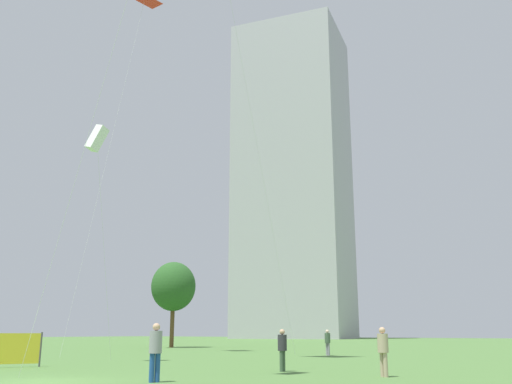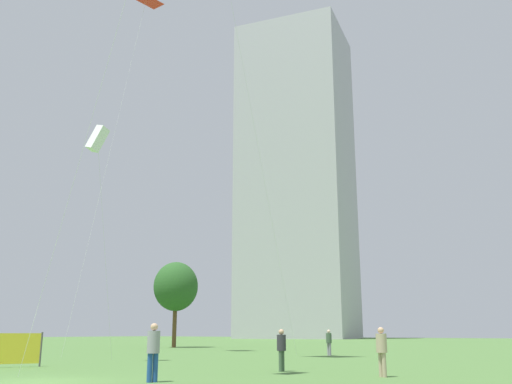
{
  "view_description": "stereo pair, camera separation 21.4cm",
  "coord_description": "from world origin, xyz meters",
  "px_view_note": "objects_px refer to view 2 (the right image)",
  "views": [
    {
      "loc": [
        16.34,
        -11.54,
        1.54
      ],
      "look_at": [
        0.4,
        11.61,
        8.55
      ],
      "focal_mm": 39.46,
      "sensor_mm": 36.0,
      "label": 1
    },
    {
      "loc": [
        16.51,
        -11.42,
        1.54
      ],
      "look_at": [
        0.4,
        11.61,
        8.55
      ],
      "focal_mm": 39.46,
      "sensor_mm": 36.0,
      "label": 2
    }
  ],
  "objects_px": {
    "park_tree_0": "(176,287)",
    "event_banner": "(2,349)",
    "person_standing_0": "(329,341)",
    "kite_flying_2": "(98,139)",
    "distant_highrise_0": "(297,178)",
    "kite_flying_5": "(146,1)",
    "person_standing_3": "(281,347)",
    "person_standing_2": "(153,348)",
    "person_standing_6": "(382,348)"
  },
  "relations": [
    {
      "from": "event_banner",
      "to": "kite_flying_5",
      "type": "bearing_deg",
      "value": 117.86
    },
    {
      "from": "person_standing_2",
      "to": "person_standing_6",
      "type": "relative_size",
      "value": 1.06
    },
    {
      "from": "kite_flying_2",
      "to": "person_standing_0",
      "type": "bearing_deg",
      "value": 69.66
    },
    {
      "from": "person_standing_0",
      "to": "distant_highrise_0",
      "type": "relative_size",
      "value": 0.02
    },
    {
      "from": "park_tree_0",
      "to": "event_banner",
      "type": "bearing_deg",
      "value": -60.19
    },
    {
      "from": "kite_flying_2",
      "to": "event_banner",
      "type": "relative_size",
      "value": 4.28
    },
    {
      "from": "kite_flying_5",
      "to": "distant_highrise_0",
      "type": "distance_m",
      "value": 98.65
    },
    {
      "from": "person_standing_6",
      "to": "event_banner",
      "type": "relative_size",
      "value": 0.57
    },
    {
      "from": "event_banner",
      "to": "person_standing_0",
      "type": "bearing_deg",
      "value": 74.09
    },
    {
      "from": "kite_flying_5",
      "to": "distant_highrise_0",
      "type": "height_order",
      "value": "distant_highrise_0"
    },
    {
      "from": "park_tree_0",
      "to": "event_banner",
      "type": "distance_m",
      "value": 33.56
    },
    {
      "from": "event_banner",
      "to": "person_standing_3",
      "type": "bearing_deg",
      "value": 23.68
    },
    {
      "from": "person_standing_3",
      "to": "kite_flying_5",
      "type": "height_order",
      "value": "kite_flying_5"
    },
    {
      "from": "event_banner",
      "to": "kite_flying_2",
      "type": "bearing_deg",
      "value": 90.96
    },
    {
      "from": "person_standing_2",
      "to": "park_tree_0",
      "type": "bearing_deg",
      "value": -109.07
    },
    {
      "from": "person_standing_2",
      "to": "kite_flying_2",
      "type": "distance_m",
      "value": 16.51
    },
    {
      "from": "park_tree_0",
      "to": "person_standing_6",
      "type": "bearing_deg",
      "value": -36.57
    },
    {
      "from": "person_standing_6",
      "to": "person_standing_0",
      "type": "bearing_deg",
      "value": -30.19
    },
    {
      "from": "person_standing_6",
      "to": "distant_highrise_0",
      "type": "bearing_deg",
      "value": -31.67
    },
    {
      "from": "person_standing_0",
      "to": "kite_flying_5",
      "type": "distance_m",
      "value": 31.3
    },
    {
      "from": "person_standing_0",
      "to": "kite_flying_2",
      "type": "height_order",
      "value": "kite_flying_2"
    },
    {
      "from": "person_standing_0",
      "to": "person_standing_6",
      "type": "xyz_separation_m",
      "value": [
        10.24,
        -15.44,
        0.01
      ]
    },
    {
      "from": "person_standing_3",
      "to": "distant_highrise_0",
      "type": "xyz_separation_m",
      "value": [
        -58.04,
        99.35,
        38.75
      ]
    },
    {
      "from": "park_tree_0",
      "to": "distant_highrise_0",
      "type": "distance_m",
      "value": 88.06
    },
    {
      "from": "person_standing_2",
      "to": "event_banner",
      "type": "xyz_separation_m",
      "value": [
        -10.82,
        1.44,
        -0.24
      ]
    },
    {
      "from": "park_tree_0",
      "to": "person_standing_3",
      "type": "bearing_deg",
      "value": -40.24
    },
    {
      "from": "event_banner",
      "to": "distant_highrise_0",
      "type": "bearing_deg",
      "value": 114.01
    },
    {
      "from": "park_tree_0",
      "to": "distant_highrise_0",
      "type": "relative_size",
      "value": 0.11
    },
    {
      "from": "person_standing_0",
      "to": "kite_flying_2",
      "type": "distance_m",
      "value": 20.01
    },
    {
      "from": "kite_flying_5",
      "to": "distant_highrise_0",
      "type": "xyz_separation_m",
      "value": [
        -38.89,
        89.99,
        11.0
      ]
    },
    {
      "from": "person_standing_0",
      "to": "event_banner",
      "type": "height_order",
      "value": "person_standing_0"
    },
    {
      "from": "person_standing_0",
      "to": "distant_highrise_0",
      "type": "distance_m",
      "value": 106.46
    },
    {
      "from": "person_standing_6",
      "to": "kite_flying_2",
      "type": "distance_m",
      "value": 19.44
    },
    {
      "from": "person_standing_2",
      "to": "event_banner",
      "type": "height_order",
      "value": "person_standing_2"
    },
    {
      "from": "person_standing_0",
      "to": "person_standing_3",
      "type": "xyz_separation_m",
      "value": [
        5.79,
        -15.06,
        -0.02
      ]
    },
    {
      "from": "person_standing_2",
      "to": "person_standing_3",
      "type": "bearing_deg",
      "value": -157.42
    },
    {
      "from": "person_standing_6",
      "to": "kite_flying_2",
      "type": "xyz_separation_m",
      "value": [
        -16.05,
        -0.24,
        10.98
      ]
    },
    {
      "from": "kite_flying_2",
      "to": "kite_flying_5",
      "type": "distance_m",
      "value": 20.89
    },
    {
      "from": "kite_flying_5",
      "to": "event_banner",
      "type": "xyz_separation_m",
      "value": [
        7.62,
        -14.41,
        -27.89
      ]
    },
    {
      "from": "person_standing_3",
      "to": "event_banner",
      "type": "relative_size",
      "value": 0.55
    },
    {
      "from": "kite_flying_2",
      "to": "event_banner",
      "type": "distance_m",
      "value": 12.01
    },
    {
      "from": "person_standing_0",
      "to": "person_standing_6",
      "type": "bearing_deg",
      "value": 141.62
    },
    {
      "from": "person_standing_3",
      "to": "distant_highrise_0",
      "type": "height_order",
      "value": "distant_highrise_0"
    },
    {
      "from": "person_standing_6",
      "to": "event_banner",
      "type": "xyz_separation_m",
      "value": [
        -15.97,
        -4.68,
        -0.18
      ]
    },
    {
      "from": "person_standing_2",
      "to": "event_banner",
      "type": "bearing_deg",
      "value": -68.74
    },
    {
      "from": "person_standing_2",
      "to": "distant_highrise_0",
      "type": "bearing_deg",
      "value": -122.75
    },
    {
      "from": "person_standing_0",
      "to": "person_standing_2",
      "type": "xyz_separation_m",
      "value": [
        5.09,
        -21.56,
        0.07
      ]
    },
    {
      "from": "park_tree_0",
      "to": "event_banner",
      "type": "relative_size",
      "value": 2.88
    },
    {
      "from": "person_standing_3",
      "to": "person_standing_0",
      "type": "bearing_deg",
      "value": 17.55
    },
    {
      "from": "person_standing_0",
      "to": "park_tree_0",
      "type": "xyz_separation_m",
      "value": [
        -22.21,
        8.64,
        5.13
      ]
    }
  ]
}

